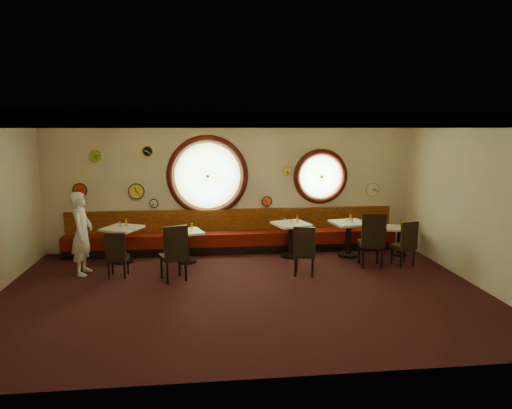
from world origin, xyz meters
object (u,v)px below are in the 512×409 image
Objects in this scene: chair_d at (372,237)px; chair_e at (406,241)px; condiment_b_salt at (181,228)px; chair_a at (117,252)px; table_c at (291,235)px; condiment_c_bottle at (297,218)px; condiment_b_pepper at (186,229)px; condiment_c_pepper at (291,221)px; chair_b at (175,249)px; condiment_d_salt at (347,220)px; condiment_e_bottle at (401,223)px; waiter at (82,233)px; condiment_a_salt at (120,224)px; table_d at (348,235)px; condiment_a_bottle at (126,222)px; table_a at (123,240)px; table_e at (399,238)px; table_b at (187,243)px; condiment_d_pepper at (352,220)px; condiment_e_salt at (397,225)px; condiment_c_salt at (284,220)px; condiment_b_bottle at (192,226)px; chair_c at (304,248)px; condiment_a_pepper at (120,225)px; condiment_e_pepper at (403,226)px.

chair_d reaches higher than chair_e.
chair_a is at bearing -141.11° from condiment_b_salt.
condiment_c_bottle is (0.16, 0.07, 0.39)m from table_c.
condiment_b_pepper is 2.42m from condiment_c_pepper.
chair_b is 6.78× the size of condiment_d_salt.
condiment_e_bottle is at bearing 0.81° from condiment_b_salt.
condiment_c_pepper is (-0.01, -0.01, 0.35)m from table_c.
condiment_e_bottle is 7.22m from waiter.
condiment_a_salt is at bearing -32.44° from waiter.
table_d is at bearing -4.51° from condiment_d_salt.
chair_e is 1.02m from condiment_e_bottle.
chair_d is at bearing -89.87° from waiter.
chair_e reaches higher than condiment_a_bottle.
chair_d is 6.85× the size of condiment_a_salt.
chair_a is (0.07, -1.12, 0.03)m from table_a.
table_b is at bearing -179.70° from table_e.
chair_b reaches higher than condiment_d_pepper.
chair_d is 1.33m from condiment_e_salt.
condiment_e_salt is (6.30, -0.19, -0.17)m from condiment_a_bottle.
condiment_a_salt is 1.05× the size of condiment_d_salt.
chair_d is 2.06m from condiment_c_salt.
table_c is 5.38× the size of condiment_e_bottle.
chair_c is at bearing -30.44° from condiment_b_bottle.
waiter is (-5.82, -0.66, -0.01)m from condiment_d_salt.
condiment_c_salt is (2.45, 1.52, 0.21)m from chair_b.
condiment_a_pepper is (-0.04, -0.01, 0.35)m from table_a.
chair_b reaches higher than table_b.
condiment_a_pepper is at bearing 178.76° from table_e.
condiment_b_salt is at bearing -4.57° from condiment_a_pepper.
condiment_b_bottle reaches higher than condiment_e_pepper.
table_d reaches higher than condiment_e_pepper.
condiment_d_pepper is at bearing -4.16° from chair_b.
chair_d is 4.36× the size of condiment_e_bottle.
condiment_c_bottle is at bearing 140.90° from chair_e.
condiment_a_salt is 5.33m from condiment_d_pepper.
waiter is (-7.16, -0.55, 0.14)m from condiment_e_pepper.
condiment_a_salt is at bearing 178.18° from table_c.
chair_e reaches higher than condiment_c_salt.
condiment_b_bottle is at bearing 173.94° from chair_d.
condiment_c_bottle is (-1.20, 0.16, 0.39)m from table_d.
table_e is at bearing 61.68° from chair_e.
condiment_a_salt is 1.08× the size of condiment_b_salt.
chair_e reaches higher than condiment_a_pepper.
condiment_a_bottle is 3.92m from condiment_c_bottle.
waiter is at bearing -175.61° from condiment_e_pepper.
condiment_d_salt reaches higher than table_a.
chair_b is 2.96m from condiment_c_pepper.
condiment_e_salt is 0.15m from condiment_e_bottle.
table_e is at bearing -4.60° from condiment_c_salt.
condiment_a_pepper is at bearing 179.88° from table_c.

